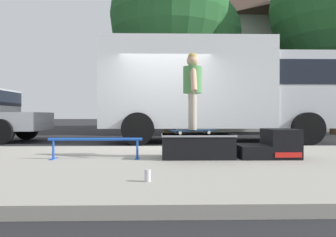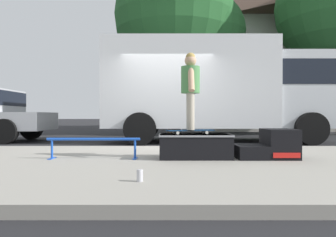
{
  "view_description": "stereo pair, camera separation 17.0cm",
  "coord_description": "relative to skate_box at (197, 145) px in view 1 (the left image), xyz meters",
  "views": [
    {
      "loc": [
        -0.15,
        -8.08,
        0.81
      ],
      "look_at": [
        0.02,
        -0.99,
        0.75
      ],
      "focal_mm": 35.69,
      "sensor_mm": 36.0,
      "label": 1
    },
    {
      "loc": [
        0.02,
        -8.08,
        0.81
      ],
      "look_at": [
        0.02,
        -0.99,
        0.75
      ],
      "focal_mm": 35.69,
      "sensor_mm": 36.0,
      "label": 2
    }
  ],
  "objects": [
    {
      "name": "skate_box",
      "position": [
        0.0,
        0.0,
        0.0
      ],
      "size": [
        1.16,
        0.68,
        0.39
      ],
      "color": "black",
      "rests_on": "sidewalk_slab"
    },
    {
      "name": "kicker_ramp",
      "position": [
        1.23,
        -0.0,
        -0.01
      ],
      "size": [
        0.95,
        0.7,
        0.47
      ],
      "color": "black",
      "rests_on": "sidewalk_slab"
    },
    {
      "name": "sidewalk_slab",
      "position": [
        -0.46,
        -0.35,
        -0.27
      ],
      "size": [
        50.0,
        5.0,
        0.12
      ],
      "primitive_type": "cube",
      "color": "gray",
      "rests_on": "ground"
    },
    {
      "name": "grind_rail",
      "position": [
        -1.64,
        -0.08,
        0.04
      ],
      "size": [
        1.5,
        0.28,
        0.34
      ],
      "color": "blue",
      "rests_on": "sidewalk_slab"
    },
    {
      "name": "skater_kid",
      "position": [
        -0.07,
        0.03,
        0.99
      ],
      "size": [
        0.31,
        0.65,
        1.26
      ],
      "color": "#B7AD99",
      "rests_on": "skateboard"
    },
    {
      "name": "ground_plane",
      "position": [
        -0.46,
        2.65,
        -0.33
      ],
      "size": [
        140.0,
        140.0,
        0.0
      ],
      "primitive_type": "plane",
      "color": "black"
    },
    {
      "name": "street_tree_neighbour",
      "position": [
        0.13,
        9.08,
        4.61
      ],
      "size": [
        5.67,
        5.15,
        7.67
      ],
      "color": "brown",
      "rests_on": "ground"
    },
    {
      "name": "soda_can",
      "position": [
        -0.74,
        -1.93,
        -0.15
      ],
      "size": [
        0.07,
        0.07,
        0.13
      ],
      "color": "silver",
      "rests_on": "sidewalk_slab"
    },
    {
      "name": "skateboard",
      "position": [
        -0.07,
        0.03,
        0.24
      ],
      "size": [
        0.8,
        0.41,
        0.07
      ],
      "color": "navy",
      "rests_on": "skate_box"
    },
    {
      "name": "house_behind",
      "position": [
        4.78,
        15.28,
        3.91
      ],
      "size": [
        9.54,
        8.23,
        8.4
      ],
      "color": "silver",
      "rests_on": "ground"
    },
    {
      "name": "box_truck",
      "position": [
        1.16,
        4.85,
        1.37
      ],
      "size": [
        6.91,
        2.63,
        3.05
      ],
      "color": "silver",
      "rests_on": "ground"
    }
  ]
}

